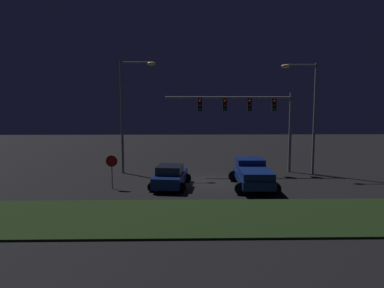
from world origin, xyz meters
The scene contains 8 objects.
ground_plane centered at (0.00, 0.00, 0.00)m, with size 80.00×80.00×0.00m, color black.
grass_median centered at (0.00, -8.46, 0.05)m, with size 26.76×5.92×0.10m, color black.
pickup_truck centered at (2.78, -2.02, 1.00)m, with size 2.96×5.45×1.80m.
car_sedan centered at (-2.73, -1.90, 0.74)m, with size 2.84×4.59×1.51m.
traffic_signal_gantry centered at (3.51, 3.33, 5.03)m, with size 10.32×0.56×6.50m.
street_lamp_left centered at (-6.23, 3.09, 5.61)m, with size 2.85×0.44×8.99m.
street_lamp_right centered at (7.93, 2.39, 5.48)m, with size 2.85×0.44×8.74m.
stop_sign centered at (-6.56, -2.30, 1.56)m, with size 0.76×0.08×2.23m.
Camera 1 is at (-1.77, -25.39, 5.54)m, focal length 33.20 mm.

